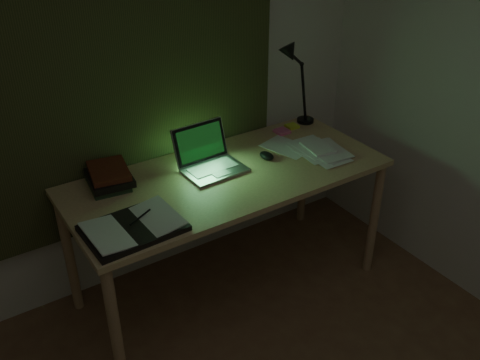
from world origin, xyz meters
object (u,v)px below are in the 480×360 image
object	(u,v)px
desk_lamp	(308,79)
desk	(229,234)
laptop	(214,153)
open_textbook	(133,227)
book_stack	(110,177)
loose_papers	(310,149)

from	to	relation	value
desk_lamp	desk	bearing A→B (deg)	-158.50
laptop	open_textbook	world-z (taller)	laptop
open_textbook	book_stack	world-z (taller)	book_stack
open_textbook	loose_papers	size ratio (longest dim) A/B	1.29
desk	laptop	bearing A→B (deg)	126.74
open_textbook	desk_lamp	size ratio (longest dim) A/B	0.74
laptop	desk_lamp	world-z (taller)	desk_lamp
loose_papers	desk_lamp	distance (m)	0.50
loose_papers	laptop	bearing A→B (deg)	171.64
desk	desk_lamp	size ratio (longest dim) A/B	2.98
open_textbook	book_stack	distance (m)	0.45
laptop	open_textbook	size ratio (longest dim) A/B	0.84
laptop	desk_lamp	xyz separation A→B (m)	(0.83, 0.24, 0.18)
open_textbook	book_stack	bearing A→B (deg)	79.67
desk	book_stack	bearing A→B (deg)	157.69
desk	open_textbook	distance (m)	0.79
open_textbook	desk_lamp	xyz separation A→B (m)	(1.43, 0.51, 0.28)
loose_papers	open_textbook	bearing A→B (deg)	-171.42
desk	laptop	world-z (taller)	laptop
desk	open_textbook	world-z (taller)	open_textbook
loose_papers	desk	bearing A→B (deg)	177.31
laptop	open_textbook	bearing A→B (deg)	-158.28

